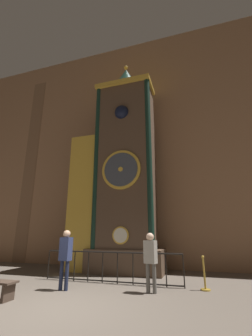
{
  "coord_description": "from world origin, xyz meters",
  "views": [
    {
      "loc": [
        3.19,
        -4.75,
        1.59
      ],
      "look_at": [
        0.14,
        4.93,
        4.54
      ],
      "focal_mm": 24.0,
      "sensor_mm": 36.0,
      "label": 1
    }
  ],
  "objects_px": {
    "visitor_near": "(66,253)",
    "visitor_far": "(150,256)",
    "stanchion_post": "(205,279)",
    "clock_tower": "(117,174)"
  },
  "relations": [
    {
      "from": "visitor_near",
      "to": "visitor_far",
      "type": "bearing_deg",
      "value": 19.28
    },
    {
      "from": "visitor_far",
      "to": "stanchion_post",
      "type": "distance_m",
      "value": 1.76
    },
    {
      "from": "clock_tower",
      "to": "visitor_far",
      "type": "distance_m",
      "value": 4.86
    },
    {
      "from": "clock_tower",
      "to": "visitor_far",
      "type": "relative_size",
      "value": 6.45
    },
    {
      "from": "visitor_near",
      "to": "visitor_far",
      "type": "relative_size",
      "value": 1.05
    },
    {
      "from": "clock_tower",
      "to": "stanchion_post",
      "type": "relative_size",
      "value": 10.88
    },
    {
      "from": "visitor_near",
      "to": "stanchion_post",
      "type": "xyz_separation_m",
      "value": [
        3.93,
        1.24,
        -0.71
      ]
    },
    {
      "from": "visitor_far",
      "to": "visitor_near",
      "type": "bearing_deg",
      "value": -153.9
    },
    {
      "from": "clock_tower",
      "to": "visitor_near",
      "type": "distance_m",
      "value": 4.69
    },
    {
      "from": "visitor_near",
      "to": "visitor_far",
      "type": "xyz_separation_m",
      "value": [
        2.5,
        0.45,
        -0.05
      ]
    }
  ]
}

